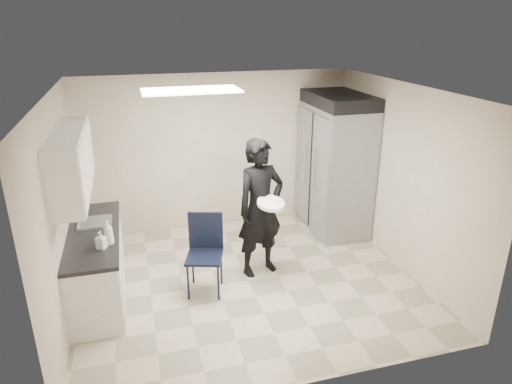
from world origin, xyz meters
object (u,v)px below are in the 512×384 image
object	(u,v)px
commercial_fridge	(335,170)
folding_chair	(204,257)
lower_counter	(97,266)
man_tuxedo	(260,208)

from	to	relation	value
commercial_fridge	folding_chair	bearing A→B (deg)	-150.58
lower_counter	commercial_fridge	xyz separation A→B (m)	(3.78, 1.07, 0.62)
folding_chair	man_tuxedo	world-z (taller)	man_tuxedo
lower_counter	folding_chair	distance (m)	1.38
commercial_fridge	man_tuxedo	distance (m)	1.91
commercial_fridge	folding_chair	world-z (taller)	commercial_fridge
lower_counter	folding_chair	xyz separation A→B (m)	(1.34, -0.30, 0.08)
lower_counter	commercial_fridge	size ratio (longest dim) A/B	0.90
lower_counter	man_tuxedo	xyz separation A→B (m)	(2.19, 0.01, 0.54)
lower_counter	commercial_fridge	bearing A→B (deg)	15.88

